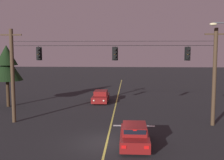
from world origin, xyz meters
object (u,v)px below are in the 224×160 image
object	(u,v)px
traffic_light_leftmost	(38,54)
traffic_light_centre	(188,54)
car_oncoming_lead	(101,97)
car_waiting_near_lane	(134,135)
tree_verge_near	(7,65)
traffic_light_left_inner	(115,54)

from	to	relation	value
traffic_light_leftmost	traffic_light_centre	xyz separation A→B (m)	(12.31, 0.00, 0.00)
traffic_light_leftmost	car_oncoming_lead	world-z (taller)	traffic_light_leftmost
car_oncoming_lead	traffic_light_centre	bearing A→B (deg)	-50.47
traffic_light_centre	car_waiting_near_lane	size ratio (longest dim) A/B	0.28
traffic_light_leftmost	traffic_light_centre	size ratio (longest dim) A/B	1.00
tree_verge_near	traffic_light_centre	bearing A→B (deg)	-19.91
traffic_light_left_inner	car_oncoming_lead	world-z (taller)	traffic_light_left_inner
car_waiting_near_lane	tree_verge_near	xyz separation A→B (m)	(-13.66, 11.73, 3.98)
car_waiting_near_lane	traffic_light_left_inner	bearing A→B (deg)	106.38
traffic_light_leftmost	traffic_light_left_inner	distance (m)	6.40
traffic_light_leftmost	traffic_light_centre	distance (m)	12.31
traffic_light_leftmost	tree_verge_near	distance (m)	8.79
traffic_light_left_inner	car_waiting_near_lane	world-z (taller)	traffic_light_left_inner
traffic_light_left_inner	car_oncoming_lead	distance (m)	11.34
car_waiting_near_lane	car_oncoming_lead	world-z (taller)	same
car_waiting_near_lane	traffic_light_centre	bearing A→B (deg)	49.77
traffic_light_left_inner	car_oncoming_lead	size ratio (longest dim) A/B	0.28
traffic_light_leftmost	car_waiting_near_lane	size ratio (longest dim) A/B	0.28
traffic_light_left_inner	traffic_light_leftmost	bearing A→B (deg)	180.00
traffic_light_leftmost	car_oncoming_lead	size ratio (longest dim) A/B	0.28
traffic_light_left_inner	traffic_light_centre	world-z (taller)	same
traffic_light_left_inner	traffic_light_centre	size ratio (longest dim) A/B	1.00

